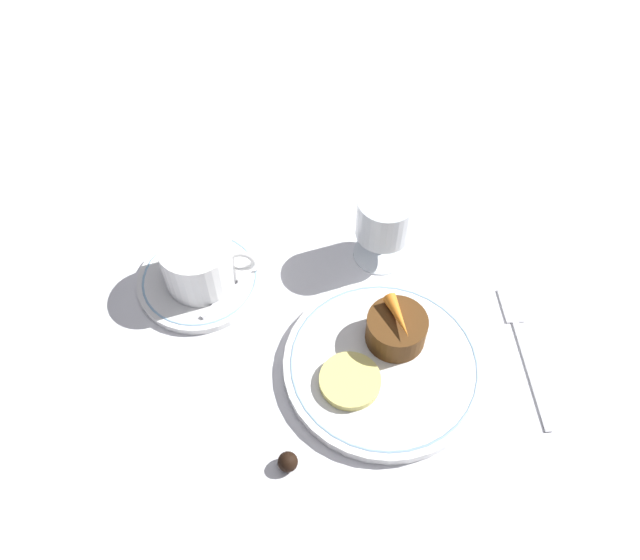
% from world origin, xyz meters
% --- Properties ---
extents(ground_plane, '(3.00, 3.00, 0.00)m').
position_xyz_m(ground_plane, '(0.00, 0.00, 0.00)').
color(ground_plane, white).
extents(dinner_plate, '(0.23, 0.23, 0.01)m').
position_xyz_m(dinner_plate, '(-0.01, -0.04, 0.01)').
color(dinner_plate, white).
rests_on(dinner_plate, ground_plane).
extents(saucer, '(0.16, 0.16, 0.01)m').
position_xyz_m(saucer, '(-0.24, 0.08, 0.01)').
color(saucer, white).
rests_on(saucer, ground_plane).
extents(coffee_cup, '(0.12, 0.09, 0.07)m').
position_xyz_m(coffee_cup, '(-0.24, 0.08, 0.05)').
color(coffee_cup, white).
rests_on(coffee_cup, saucer).
extents(spoon, '(0.07, 0.10, 0.00)m').
position_xyz_m(spoon, '(-0.19, 0.08, 0.01)').
color(spoon, silver).
rests_on(spoon, saucer).
extents(wine_glass, '(0.07, 0.07, 0.10)m').
position_xyz_m(wine_glass, '(-0.01, 0.13, 0.06)').
color(wine_glass, silver).
rests_on(wine_glass, ground_plane).
extents(fork, '(0.03, 0.19, 0.01)m').
position_xyz_m(fork, '(0.15, 0.00, 0.00)').
color(fork, silver).
rests_on(fork, ground_plane).
extents(dessert_cake, '(0.07, 0.07, 0.04)m').
position_xyz_m(dessert_cake, '(-0.00, -0.01, 0.03)').
color(dessert_cake, '#563314').
rests_on(dessert_cake, dinner_plate).
extents(carrot_garnish, '(0.03, 0.06, 0.02)m').
position_xyz_m(carrot_garnish, '(-0.00, -0.01, 0.06)').
color(carrot_garnish, orange).
rests_on(carrot_garnish, dessert_cake).
extents(pineapple_slice, '(0.07, 0.07, 0.01)m').
position_xyz_m(pineapple_slice, '(-0.05, -0.06, 0.02)').
color(pineapple_slice, '#EFE075').
rests_on(pineapple_slice, dinner_plate).
extents(chocolate_truffle, '(0.02, 0.02, 0.02)m').
position_xyz_m(chocolate_truffle, '(-0.12, -0.15, 0.01)').
color(chocolate_truffle, black).
rests_on(chocolate_truffle, ground_plane).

